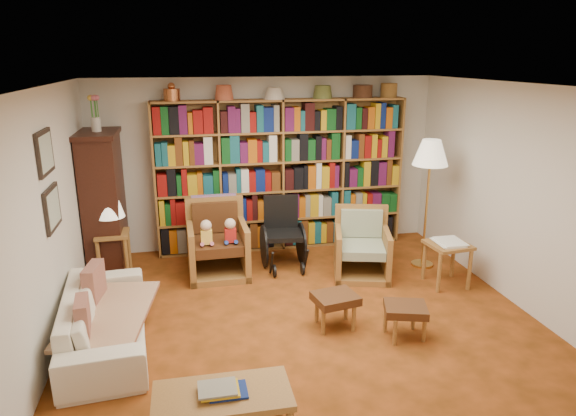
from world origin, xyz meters
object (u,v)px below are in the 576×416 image
object	(u,v)px
armchair_sage	(360,249)
wheelchair	(283,235)
footstool_a	(335,301)
side_table_lamp	(113,244)
armchair_leather	(217,243)
side_table_papers	(448,250)
floor_lamp	(430,158)
coffee_table	(223,399)
sofa	(105,318)
footstool_b	(405,311)

from	to	relation	value
armchair_sage	wheelchair	distance (m)	1.06
footstool_a	side_table_lamp	bearing A→B (deg)	142.68
side_table_lamp	armchair_leather	bearing A→B (deg)	-4.72
armchair_sage	side_table_papers	xyz separation A→B (m)	(0.95, -0.57, 0.12)
floor_lamp	side_table_papers	xyz separation A→B (m)	(0.01, -0.63, -1.05)
wheelchair	coffee_table	bearing A→B (deg)	-108.61
side_table_papers	armchair_sage	bearing A→B (deg)	149.16
armchair_leather	coffee_table	bearing A→B (deg)	-93.50
wheelchair	side_table_papers	size ratio (longest dim) A/B	1.66
floor_lamp	coffee_table	world-z (taller)	floor_lamp
coffee_table	sofa	bearing A→B (deg)	122.79
coffee_table	footstool_b	bearing A→B (deg)	29.87
armchair_leather	side_table_papers	bearing A→B (deg)	-19.81
armchair_sage	footstool_a	distance (m)	1.50
footstool_b	floor_lamp	bearing A→B (deg)	58.96
armchair_leather	sofa	bearing A→B (deg)	-127.51
wheelchair	coffee_table	xyz separation A→B (m)	(-1.09, -3.24, -0.08)
floor_lamp	footstool_a	size ratio (longest dim) A/B	3.49
armchair_sage	footstool_b	world-z (taller)	armchair_sage
sofa	side_table_lamp	world-z (taller)	side_table_lamp
armchair_sage	side_table_lamp	bearing A→B (deg)	170.22
sofa	side_table_papers	xyz separation A→B (m)	(4.01, 0.60, 0.18)
wheelchair	footstool_b	distance (m)	2.29
floor_lamp	sofa	bearing A→B (deg)	-162.96
sofa	armchair_sage	size ratio (longest dim) A/B	2.14
wheelchair	footstool_b	world-z (taller)	wheelchair
side_table_papers	footstool_a	size ratio (longest dim) A/B	1.16
armchair_leather	floor_lamp	world-z (taller)	floor_lamp
sofa	armchair_sage	distance (m)	3.28
sofa	armchair_leather	world-z (taller)	armchair_leather
wheelchair	coffee_table	size ratio (longest dim) A/B	0.95
wheelchair	side_table_papers	world-z (taller)	wheelchair
armchair_sage	coffee_table	size ratio (longest dim) A/B	0.89
armchair_sage	floor_lamp	distance (m)	1.51
armchair_sage	footstool_b	size ratio (longest dim) A/B	1.79
armchair_leather	footstool_a	bearing A→B (deg)	-57.64
armchair_leather	side_table_papers	distance (m)	2.96
armchair_leather	floor_lamp	size ratio (longest dim) A/B	0.57
armchair_leather	armchair_sage	distance (m)	1.89
side_table_lamp	footstool_a	size ratio (longest dim) A/B	1.20
wheelchair	side_table_papers	distance (m)	2.15
wheelchair	footstool_a	xyz separation A→B (m)	(0.21, -1.78, -0.13)
armchair_sage	coffee_table	xyz separation A→B (m)	(-2.03, -2.77, 0.03)
side_table_papers	footstool_a	xyz separation A→B (m)	(-1.68, -0.74, -0.15)
armchair_leather	footstool_b	world-z (taller)	armchair_leather
armchair_leather	wheelchair	xyz separation A→B (m)	(0.89, 0.03, 0.04)
sofa	coffee_table	world-z (taller)	sofa
armchair_leather	footstool_b	xyz separation A→B (m)	(1.74, -2.09, -0.11)
sofa	footstool_b	world-z (taller)	sofa
sofa	coffee_table	size ratio (longest dim) A/B	1.89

